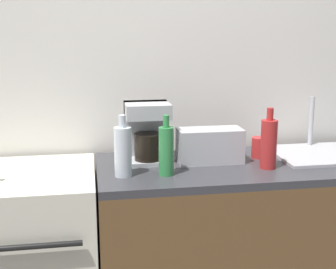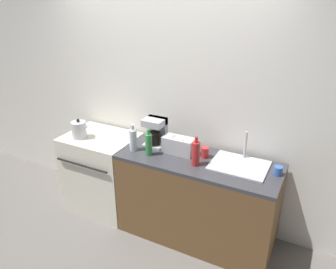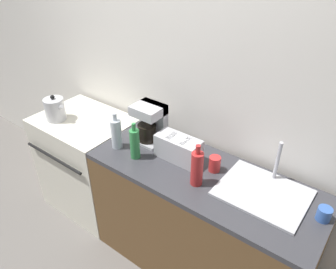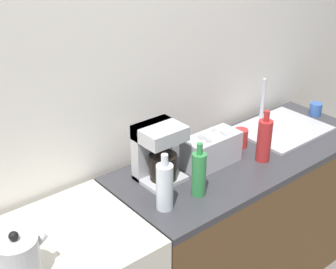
# 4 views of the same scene
# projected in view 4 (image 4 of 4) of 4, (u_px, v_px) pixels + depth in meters

# --- Properties ---
(wall_back) EXTENTS (8.00, 0.05, 2.60)m
(wall_back) POSITION_uv_depth(u_px,v_px,m) (122.00, 91.00, 2.31)
(wall_back) COLOR silver
(wall_back) RESTS_ON ground_plane
(counter_block) EXTENTS (1.56, 0.61, 0.91)m
(counter_block) POSITION_uv_depth(u_px,v_px,m) (241.00, 220.00, 2.76)
(counter_block) COLOR brown
(counter_block) RESTS_ON ground_plane
(kettle) EXTENTS (0.20, 0.16, 0.22)m
(kettle) POSITION_uv_depth(u_px,v_px,m) (18.00, 260.00, 1.66)
(kettle) COLOR silver
(kettle) RESTS_ON stove
(toaster) EXTENTS (0.31, 0.15, 0.17)m
(toaster) POSITION_uv_depth(u_px,v_px,m) (211.00, 150.00, 2.42)
(toaster) COLOR #BCBCC1
(toaster) RESTS_ON counter_block
(coffee_maker) EXTENTS (0.21, 0.19, 0.29)m
(coffee_maker) POSITION_uv_depth(u_px,v_px,m) (158.00, 151.00, 2.26)
(coffee_maker) COLOR #B7B7BC
(coffee_maker) RESTS_ON counter_block
(sink_tray) EXTENTS (0.52, 0.41, 0.28)m
(sink_tray) POSITION_uv_depth(u_px,v_px,m) (281.00, 128.00, 2.81)
(sink_tray) COLOR #B7B7BC
(sink_tray) RESTS_ON counter_block
(bottle_red) EXTENTS (0.08, 0.08, 0.28)m
(bottle_red) POSITION_uv_depth(u_px,v_px,m) (264.00, 140.00, 2.44)
(bottle_red) COLOR #B72828
(bottle_red) RESTS_ON counter_block
(bottle_clear) EXTENTS (0.08, 0.08, 0.27)m
(bottle_clear) POSITION_uv_depth(u_px,v_px,m) (165.00, 186.00, 2.05)
(bottle_clear) COLOR silver
(bottle_clear) RESTS_ON counter_block
(bottle_green) EXTENTS (0.07, 0.07, 0.27)m
(bottle_green) POSITION_uv_depth(u_px,v_px,m) (199.00, 173.00, 2.15)
(bottle_green) COLOR #338C47
(bottle_green) RESTS_ON counter_block
(cup_blue) EXTENTS (0.08, 0.08, 0.08)m
(cup_blue) POSITION_uv_depth(u_px,v_px,m) (316.00, 109.00, 2.99)
(cup_blue) COLOR #3860B2
(cup_blue) RESTS_ON counter_block
(cup_red) EXTENTS (0.08, 0.08, 0.10)m
(cup_red) POSITION_uv_depth(u_px,v_px,m) (241.00, 138.00, 2.60)
(cup_red) COLOR red
(cup_red) RESTS_ON counter_block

